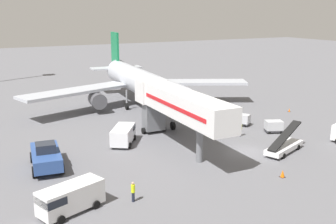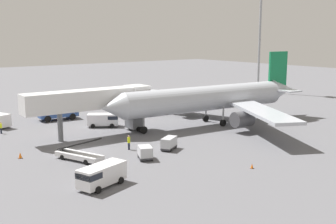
{
  "view_description": "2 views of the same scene",
  "coord_description": "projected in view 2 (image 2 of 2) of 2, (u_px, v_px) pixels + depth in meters",
  "views": [
    {
      "loc": [
        -27.71,
        -33.32,
        15.26
      ],
      "look_at": [
        -3.14,
        13.13,
        2.02
      ],
      "focal_mm": 42.96,
      "sensor_mm": 36.0,
      "label": 1
    },
    {
      "loc": [
        46.95,
        -22.3,
        14.19
      ],
      "look_at": [
        -4.88,
        17.1,
        2.39
      ],
      "focal_mm": 45.22,
      "sensor_mm": 36.0,
      "label": 2
    }
  ],
  "objects": [
    {
      "name": "belt_loader_truck",
      "position": [
        79.0,
        154.0,
        48.58
      ],
      "size": [
        6.35,
        3.84,
        3.01
      ],
      "color": "white",
      "rests_on": "ground"
    },
    {
      "name": "jet_bridge",
      "position": [
        96.0,
        101.0,
        59.8
      ],
      "size": [
        3.79,
        18.7,
        6.81
      ],
      "color": "silver",
      "rests_on": "ground"
    },
    {
      "name": "ground_crew_worker_midground",
      "position": [
        1.0,
        127.0,
        61.92
      ],
      "size": [
        0.46,
        0.46,
        1.74
      ],
      "color": "#1E2333",
      "rests_on": "ground"
    },
    {
      "name": "service_van_mid_center",
      "position": [
        104.0,
        119.0,
        66.62
      ],
      "size": [
        4.38,
        5.1,
        2.04
      ],
      "color": "white",
      "rests_on": "ground"
    },
    {
      "name": "pushback_tug",
      "position": [
        58.0,
        113.0,
        72.03
      ],
      "size": [
        3.58,
        6.77,
        2.7
      ],
      "color": "#2D4C8E",
      "rests_on": "ground"
    },
    {
      "name": "safety_cone_bravo",
      "position": [
        252.0,
        166.0,
        45.75
      ],
      "size": [
        0.35,
        0.35,
        0.54
      ],
      "color": "black",
      "rests_on": "ground"
    },
    {
      "name": "airplane_at_gate",
      "position": [
        213.0,
        98.0,
        67.91
      ],
      "size": [
        37.84,
        38.12,
        11.43
      ],
      "color": "#B7BCC6",
      "rests_on": "ground"
    },
    {
      "name": "service_van_far_center",
      "position": [
        101.0,
        175.0,
        40.02
      ],
      "size": [
        3.4,
        5.41,
        2.1
      ],
      "color": "white",
      "rests_on": "ground"
    },
    {
      "name": "safety_cone_alpha",
      "position": [
        20.0,
        155.0,
        49.53
      ],
      "size": [
        0.48,
        0.48,
        0.73
      ],
      "color": "black",
      "rests_on": "ground"
    },
    {
      "name": "ground_crew_worker_foreground",
      "position": [
        129.0,
        142.0,
        53.17
      ],
      "size": [
        0.45,
        0.45,
        1.85
      ],
      "color": "#1E2333",
      "rests_on": "ground"
    },
    {
      "name": "baggage_cart_rear_right",
      "position": [
        145.0,
        152.0,
        49.01
      ],
      "size": [
        2.53,
        2.19,
        1.55
      ],
      "color": "#38383D",
      "rests_on": "ground"
    },
    {
      "name": "baggage_cart_rear_left",
      "position": [
        169.0,
        143.0,
        53.2
      ],
      "size": [
        2.43,
        2.9,
        1.58
      ],
      "color": "#38383D",
      "rests_on": "ground"
    },
    {
      "name": "apron_light_mast",
      "position": [
        261.0,
        15.0,
        104.29
      ],
      "size": [
        2.4,
        2.4,
        28.07
      ],
      "color": "#93969B",
      "rests_on": "ground"
    },
    {
      "name": "ground_plane",
      "position": [
        82.0,
        151.0,
        52.59
      ],
      "size": [
        300.0,
        300.0,
        0.0
      ],
      "primitive_type": "plane",
      "color": "slate"
    }
  ]
}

